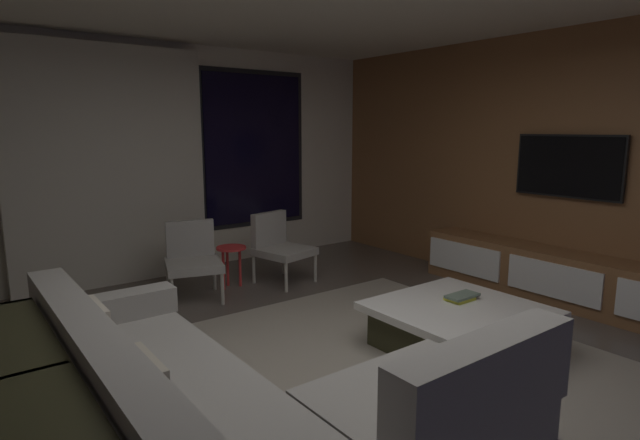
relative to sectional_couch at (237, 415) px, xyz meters
The scene contains 12 objects.
floor 1.05m from the sectional_couch, 10.90° to the left, with size 9.20×9.20×0.00m, color #564C44.
back_wall_with_window 4.06m from the sectional_couch, 76.30° to the left, with size 6.60×0.30×2.70m.
media_wall 4.19m from the sectional_couch, ahead, with size 0.12×7.80×2.70m.
area_rug 1.37m from the sectional_couch, ahead, with size 3.20×3.80×0.01m, color gray.
sectional_couch is the anchor object (origin of this frame).
coffee_table 2.06m from the sectional_couch, ahead, with size 1.16×1.16×0.36m.
book_stack_on_coffee_table 2.21m from the sectional_couch, ahead, with size 0.28×0.16×0.05m.
accent_chair_near_window 3.28m from the sectional_couch, 53.80° to the left, with size 0.65×0.67×0.78m.
accent_chair_by_curtain 2.86m from the sectional_couch, 71.05° to the left, with size 0.68×0.69×0.78m.
side_stool 3.08m from the sectional_couch, 63.23° to the left, with size 0.32×0.32×0.46m.
media_console 3.77m from the sectional_couch, ahead, with size 0.46×3.10×0.52m.
mounted_tv 4.10m from the sectional_couch, ahead, with size 0.05×1.08×0.62m.
Camera 1 is at (-2.09, -2.35, 1.72)m, focal length 28.89 mm.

